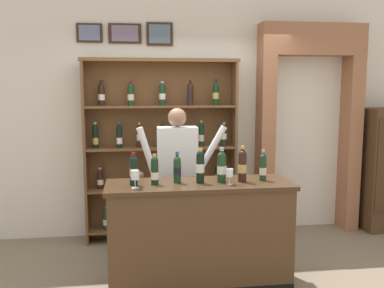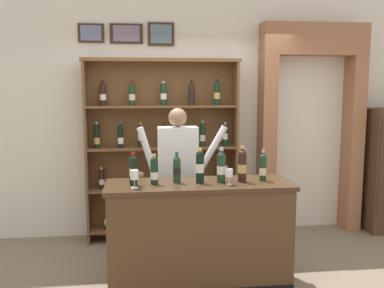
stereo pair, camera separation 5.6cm
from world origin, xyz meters
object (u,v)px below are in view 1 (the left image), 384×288
tasting_bottle_prosecco (222,166)px  tasting_counter (199,234)px  wine_shelf (161,146)px  tasting_bottle_vin_santo (263,167)px  tasting_bottle_riserva (200,166)px  wine_glass_right (135,176)px  tasting_bottle_super_tuscan (177,169)px  wine_glass_left (230,173)px  tasting_bottle_brunello (242,165)px  shopkeeper (178,168)px  tasting_bottle_grappa (155,170)px  tasting_bottle_bianco (134,170)px

tasting_bottle_prosecco → tasting_counter: bearing=177.4°
wine_shelf → tasting_bottle_vin_santo: 1.58m
tasting_bottle_riserva → wine_glass_right: 0.62m
tasting_bottle_super_tuscan → tasting_bottle_prosecco: tasting_bottle_prosecco is taller
tasting_counter → wine_glass_left: wine_glass_left is taller
wine_shelf → tasting_bottle_brunello: size_ratio=6.51×
tasting_bottle_prosecco → wine_glass_right: (-0.80, -0.13, -0.04)m
tasting_bottle_prosecco → tasting_bottle_vin_santo: size_ratio=1.10×
tasting_bottle_riserva → wine_glass_left: bearing=-21.9°
shopkeeper → tasting_bottle_prosecco: (0.35, -0.62, 0.13)m
tasting_bottle_prosecco → wine_glass_left: tasting_bottle_prosecco is taller
tasting_bottle_prosecco → tasting_bottle_vin_santo: 0.41m
tasting_counter → tasting_bottle_vin_santo: (0.61, 0.02, 0.63)m
tasting_bottle_super_tuscan → wine_glass_right: 0.42m
tasting_bottle_riserva → tasting_bottle_brunello: size_ratio=0.96×
shopkeeper → tasting_bottle_brunello: size_ratio=4.89×
wine_shelf → tasting_bottle_vin_santo: (0.88, -1.32, -0.04)m
tasting_bottle_prosecco → wine_glass_right: 0.81m
shopkeeper → tasting_bottle_prosecco: bearing=-61.0°
tasting_bottle_super_tuscan → wine_glass_left: bearing=-16.8°
shopkeeper → tasting_bottle_super_tuscan: (-0.06, -0.58, 0.11)m
tasting_counter → tasting_bottle_grappa: bearing=-179.1°
wine_shelf → tasting_bottle_brunello: (0.67, -1.34, -0.01)m
wine_shelf → tasting_counter: 1.51m
tasting_bottle_prosecco → tasting_bottle_riserva: bearing=178.7°
wine_glass_left → tasting_bottle_bianco: bearing=173.4°
tasting_bottle_riserva → wine_glass_right: bearing=-167.5°
wine_shelf → tasting_bottle_super_tuscan: bearing=-87.2°
tasting_bottle_vin_santo → tasting_counter: bearing=-178.5°
shopkeeper → tasting_bottle_vin_santo: size_ratio=5.61×
wine_shelf → tasting_bottle_prosecco: 1.42m
wine_shelf → tasting_bottle_grappa: wine_shelf is taller
tasting_counter → tasting_bottle_riserva: size_ratio=5.33×
tasting_counter → tasting_bottle_grappa: (-0.41, -0.01, 0.63)m
tasting_bottle_super_tuscan → tasting_bottle_brunello: bearing=-3.7°
tasting_bottle_bianco → tasting_bottle_vin_santo: 1.22m
tasting_bottle_grappa → tasting_bottle_prosecco: tasting_bottle_prosecco is taller
tasting_bottle_super_tuscan → tasting_counter: bearing=-9.1°
tasting_bottle_prosecco → tasting_bottle_vin_santo: tasting_bottle_prosecco is taller
wine_shelf → wine_glass_left: size_ratio=15.08×
tasting_counter → shopkeeper: shopkeeper is taller
tasting_bottle_brunello → wine_glass_right: (-1.00, -0.13, -0.05)m
tasting_bottle_vin_santo → wine_glass_left: 0.37m
tasting_bottle_vin_santo → wine_shelf: bearing=123.8°
tasting_counter → tasting_bottle_bianco: 0.88m
tasting_counter → wine_glass_right: (-0.59, -0.14, 0.61)m
tasting_bottle_bianco → tasting_bottle_vin_santo: size_ratio=1.01×
tasting_bottle_prosecco → tasting_bottle_brunello: bearing=0.8°
tasting_counter → tasting_bottle_vin_santo: 0.88m
shopkeeper → wine_glass_right: (-0.45, -0.75, 0.09)m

